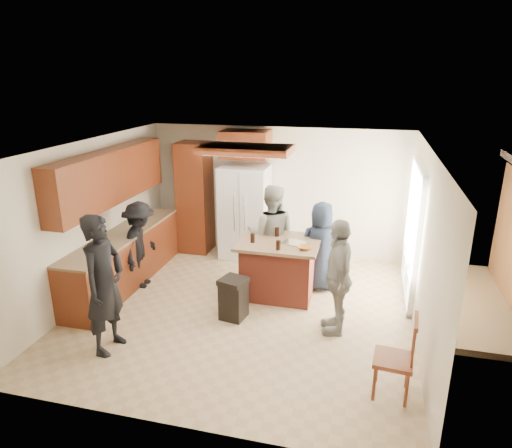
% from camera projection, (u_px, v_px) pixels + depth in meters
% --- Properties ---
extents(person_front_left, '(0.54, 0.71, 1.85)m').
position_uv_depth(person_front_left, '(104.00, 284.00, 5.75)').
color(person_front_left, black).
rests_on(person_front_left, ground).
extents(person_behind_left, '(0.89, 0.61, 1.72)m').
position_uv_depth(person_behind_left, '(271.00, 235.00, 7.70)').
color(person_behind_left, gray).
rests_on(person_behind_left, ground).
extents(person_behind_right, '(0.82, 0.63, 1.50)m').
position_uv_depth(person_behind_right, '(321.00, 247.00, 7.47)').
color(person_behind_right, '#182131').
rests_on(person_behind_right, ground).
extents(person_side_right, '(0.64, 1.03, 1.65)m').
position_uv_depth(person_side_right, '(338.00, 277.00, 6.21)').
color(person_side_right, gray).
rests_on(person_side_right, ground).
extents(person_counter, '(0.51, 0.98, 1.47)m').
position_uv_depth(person_counter, '(140.00, 245.00, 7.59)').
color(person_counter, black).
rests_on(person_counter, ground).
extents(left_cabinetry, '(0.64, 3.00, 2.30)m').
position_uv_depth(left_cabinetry, '(119.00, 231.00, 7.59)').
color(left_cabinetry, maroon).
rests_on(left_cabinetry, ground).
extents(back_wall_units, '(1.80, 0.60, 2.45)m').
position_uv_depth(back_wall_units, '(207.00, 185.00, 8.90)').
color(back_wall_units, maroon).
rests_on(back_wall_units, ground).
extents(refrigerator, '(0.90, 0.76, 1.80)m').
position_uv_depth(refrigerator, '(245.00, 212.00, 8.79)').
color(refrigerator, white).
rests_on(refrigerator, ground).
extents(kitchen_island, '(1.28, 1.03, 0.93)m').
position_uv_depth(kitchen_island, '(278.00, 267.00, 7.36)').
color(kitchen_island, '#983727').
rests_on(kitchen_island, ground).
extents(island_items, '(1.00, 0.73, 0.15)m').
position_uv_depth(island_items, '(292.00, 242.00, 7.05)').
color(island_items, silver).
rests_on(island_items, kitchen_island).
extents(trash_bin, '(0.45, 0.45, 0.63)m').
position_uv_depth(trash_bin, '(234.00, 298.00, 6.69)').
color(trash_bin, black).
rests_on(trash_bin, ground).
extents(spindle_chair, '(0.46, 0.46, 0.99)m').
position_uv_depth(spindle_chair, '(395.00, 360.00, 5.03)').
color(spindle_chair, maroon).
rests_on(spindle_chair, ground).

